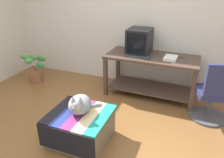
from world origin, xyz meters
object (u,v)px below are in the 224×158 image
tv_monitor (139,41)px  keyboard (137,56)px  cat (80,104)px  potted_plant (35,69)px  desk (151,69)px  ottoman_with_blanket (80,127)px  office_chair (213,96)px  book (171,58)px

tv_monitor → keyboard: bearing=-80.6°
cat → potted_plant: size_ratio=0.77×
desk → potted_plant: desk is taller
ottoman_with_blanket → potted_plant: potted_plant is taller
tv_monitor → keyboard: size_ratio=1.09×
desk → tv_monitor: tv_monitor is taller
desk → ottoman_with_blanket: 1.60m
office_chair → tv_monitor: bearing=-38.0°
desk → potted_plant: (-2.19, -0.27, -0.23)m
keyboard → potted_plant: keyboard is taller
keyboard → ottoman_with_blanket: size_ratio=0.56×
keyboard → potted_plant: bearing=-173.0°
book → office_chair: office_chair is taller
ottoman_with_blanket → cat: cat is taller
tv_monitor → office_chair: size_ratio=0.49×
tv_monitor → office_chair: bearing=-21.4°
keyboard → cat: (-0.33, -1.30, -0.22)m
potted_plant → book: bearing=4.8°
tv_monitor → cat: 1.61m
desk → book: (0.30, -0.06, 0.24)m
desk → office_chair: office_chair is taller
cat → book: bearing=41.6°
tv_monitor → potted_plant: (-1.95, -0.34, -0.66)m
keyboard → potted_plant: (-1.98, -0.12, -0.47)m
desk → tv_monitor: size_ratio=3.41×
potted_plant → desk: bearing=6.9°
book → cat: (-0.84, -1.39, -0.23)m
book → potted_plant: bearing=-171.4°
potted_plant → office_chair: (3.15, -0.16, 0.13)m
keyboard → book: size_ratio=1.59×
cat → office_chair: office_chair is taller
tv_monitor → potted_plant: size_ratio=0.77×
cat → office_chair: bearing=17.0°
cat → tv_monitor: bearing=61.5°
desk → book: 0.39m
desk → tv_monitor: (-0.24, 0.07, 0.42)m
ottoman_with_blanket → cat: size_ratio=1.63×
book → cat: bearing=-117.4°
cat → keyboard: bearing=58.4°
potted_plant → tv_monitor: bearing=9.9°
book → potted_plant: 2.54m
tv_monitor → cat: bearing=-99.8°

